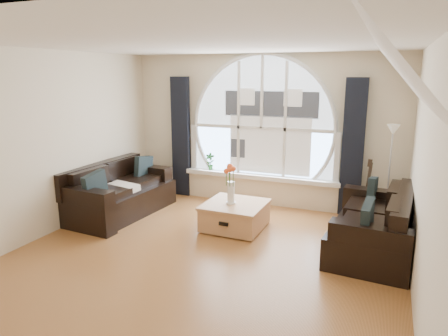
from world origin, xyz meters
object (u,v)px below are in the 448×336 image
at_px(sofa_left, 120,191).
at_px(floor_lamp, 389,175).
at_px(vase_flowers, 231,179).
at_px(guitar, 368,190).
at_px(coffee_chest, 235,214).
at_px(sofa_right, 372,222).
at_px(potted_plant, 210,161).

height_order(sofa_left, floor_lamp, floor_lamp).
relative_size(vase_flowers, guitar, 0.66).
xyz_separation_m(vase_flowers, floor_lamp, (2.22, 1.15, 0.00)).
bearing_deg(sofa_left, vase_flowers, 6.39).
height_order(coffee_chest, floor_lamp, floor_lamp).
bearing_deg(floor_lamp, sofa_left, -164.01).
xyz_separation_m(sofa_left, coffee_chest, (2.06, 0.10, -0.18)).
bearing_deg(coffee_chest, guitar, 31.10).
distance_m(sofa_right, vase_flowers, 2.09).
distance_m(sofa_right, floor_lamp, 1.24).
xyz_separation_m(sofa_left, guitar, (3.93, 1.18, 0.13)).
xyz_separation_m(sofa_left, potted_plant, (1.04, 1.45, 0.31)).
bearing_deg(guitar, coffee_chest, -133.04).
height_order(sofa_right, guitar, guitar).
relative_size(sofa_right, potted_plant, 5.66).
height_order(vase_flowers, potted_plant, vase_flowers).
relative_size(coffee_chest, guitar, 0.86).
bearing_deg(guitar, floor_lamp, 23.95).
distance_m(coffee_chest, floor_lamp, 2.50).
relative_size(floor_lamp, potted_plant, 4.86).
distance_m(sofa_left, sofa_right, 4.06).
height_order(floor_lamp, potted_plant, floor_lamp).
height_order(sofa_left, sofa_right, sofa_left).
relative_size(sofa_right, vase_flowers, 2.66).
bearing_deg(guitar, potted_plant, -168.22).
relative_size(coffee_chest, potted_plant, 2.77).
bearing_deg(sofa_right, coffee_chest, -176.58).
height_order(coffee_chest, guitar, guitar).
height_order(guitar, potted_plant, guitar).
bearing_deg(sofa_left, floor_lamp, 20.55).
xyz_separation_m(sofa_right, potted_plant, (-3.02, 1.41, 0.31)).
distance_m(sofa_left, coffee_chest, 2.07).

